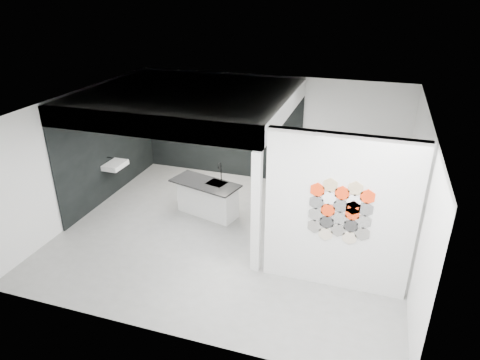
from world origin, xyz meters
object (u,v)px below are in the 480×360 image
at_px(utensil_cup, 189,124).
at_px(kitchen_island, 207,197).
at_px(stockpot, 178,122).
at_px(wall_basin, 115,165).
at_px(glass_vase, 273,132).
at_px(bottle_dark, 208,125).
at_px(kettle, 258,130).
at_px(partition_panel, 338,215).
at_px(glass_bowl, 273,132).

bearing_deg(utensil_cup, kitchen_island, -57.78).
bearing_deg(stockpot, wall_basin, -109.66).
bearing_deg(glass_vase, bottle_dark, 180.00).
bearing_deg(kettle, stockpot, -173.03).
distance_m(partition_panel, stockpot, 6.11).
distance_m(kettle, glass_bowl, 0.38).
xyz_separation_m(kitchen_island, glass_vase, (0.95, 2.20, 0.96)).
distance_m(wall_basin, stockpot, 2.26).
bearing_deg(kettle, bottle_dark, -173.03).
height_order(kettle, glass_bowl, kettle).
height_order(kettle, glass_vase, kettle).
height_order(wall_basin, glass_bowl, glass_bowl).
distance_m(partition_panel, kitchen_island, 3.58).
xyz_separation_m(wall_basin, stockpot, (0.74, 2.07, 0.56)).
bearing_deg(wall_basin, glass_vase, 31.35).
bearing_deg(partition_panel, wall_basin, 161.77).
height_order(glass_vase, bottle_dark, bottle_dark).
relative_size(bottle_dark, utensil_cup, 1.28).
height_order(partition_panel, utensil_cup, partition_panel).
bearing_deg(bottle_dark, wall_basin, -128.10).
distance_m(glass_vase, bottle_dark, 1.77).
height_order(stockpot, kettle, stockpot).
xyz_separation_m(glass_bowl, glass_vase, (0.00, 0.00, 0.01)).
bearing_deg(glass_vase, glass_bowl, 0.00).
relative_size(partition_panel, glass_vase, 21.81).
xyz_separation_m(kettle, utensil_cup, (-1.96, 0.00, -0.03)).
bearing_deg(glass_bowl, glass_vase, 0.00).
height_order(stockpot, glass_bowl, stockpot).
bearing_deg(stockpot, partition_panel, -39.27).
xyz_separation_m(partition_panel, bottle_dark, (-3.85, 3.87, -0.01)).
bearing_deg(kettle, glass_bowl, 6.97).
relative_size(stockpot, bottle_dark, 1.53).
xyz_separation_m(stockpot, bottle_dark, (0.88, 0.00, -0.02)).
height_order(wall_basin, bottle_dark, bottle_dark).
distance_m(bottle_dark, utensil_cup, 0.56).
bearing_deg(partition_panel, kettle, 122.40).
height_order(wall_basin, stockpot, stockpot).
bearing_deg(glass_bowl, bottle_dark, 180.00).
bearing_deg(glass_bowl, wall_basin, -148.65).
distance_m(kitchen_island, glass_vase, 2.58).
bearing_deg(kitchen_island, glass_vase, 81.51).
height_order(kitchen_island, bottle_dark, bottle_dark).
bearing_deg(glass_bowl, utensil_cup, 180.00).
bearing_deg(glass_bowl, stockpot, 180.00).
xyz_separation_m(bottle_dark, utensil_cup, (-0.56, 0.00, -0.02)).
bearing_deg(kettle, wall_basin, -138.59).
bearing_deg(bottle_dark, kitchen_island, -69.49).
relative_size(wall_basin, kettle, 2.99).
height_order(partition_panel, glass_bowl, partition_panel).
distance_m(wall_basin, bottle_dark, 2.68).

